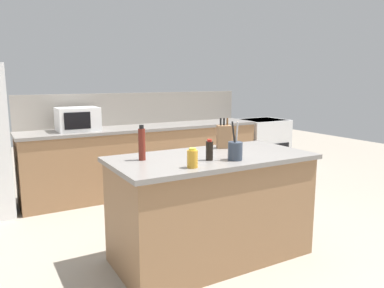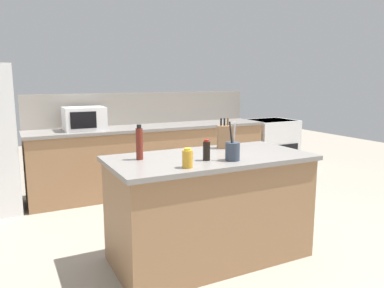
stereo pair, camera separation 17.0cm
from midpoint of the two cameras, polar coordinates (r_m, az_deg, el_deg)
name	(u,v)px [view 2 (the right image)]	position (r m, az deg, el deg)	size (l,w,h in m)	color
ground_plane	(209,257)	(3.57, 4.08, -16.74)	(14.00, 14.00, 0.00)	gray
back_counter_run	(153,158)	(5.42, -5.12, -2.16)	(3.43, 0.66, 0.94)	#936B47
wall_backsplash	(144,108)	(5.62, -6.43, 5.44)	(3.39, 0.03, 0.46)	gray
kitchen_island	(210,207)	(3.39, 4.18, -9.59)	(1.77, 0.88, 0.94)	#936B47
range_oven	(271,147)	(6.51, 12.63, -0.38)	(0.76, 0.65, 0.92)	white
microwave	(84,119)	(5.06, -15.18, 3.76)	(0.52, 0.39, 0.30)	white
knife_block	(224,137)	(3.61, 6.28, 1.13)	(0.16, 0.14, 0.29)	#936B47
utensil_crock	(233,151)	(3.08, 7.77, -1.00)	(0.12, 0.12, 0.32)	#333D4C
vinegar_bottle	(139,143)	(3.10, -6.46, 0.11)	(0.06, 0.06, 0.29)	maroon
honey_jar	(188,158)	(2.81, 1.05, -2.23)	(0.08, 0.08, 0.15)	gold
salt_shaker	(237,150)	(3.28, 8.28, -0.94)	(0.06, 0.06, 0.11)	silver
soy_sauce_bottle	(207,151)	(3.06, 3.82, -1.01)	(0.06, 0.06, 0.17)	black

